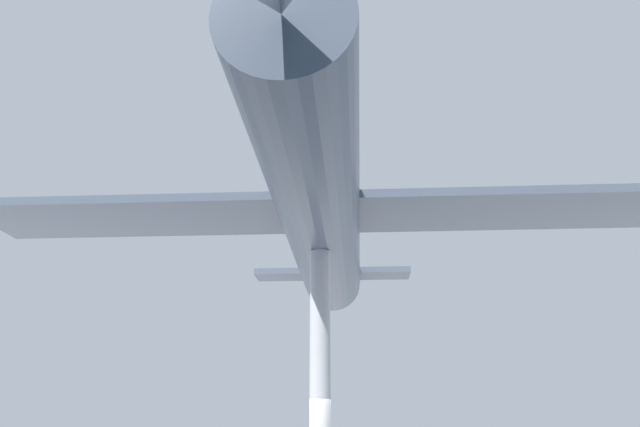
# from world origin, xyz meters

# --- Properties ---
(support_pylon_central) EXTENTS (0.43, 0.43, 5.56)m
(support_pylon_central) POSITION_xyz_m (0.00, 0.00, 2.78)
(support_pylon_central) COLOR #B7B7BC
(support_pylon_central) RESTS_ON ground_plane
(suspended_airplane) EXTENTS (15.06, 15.71, 2.97)m
(suspended_airplane) POSITION_xyz_m (0.00, 0.31, 6.44)
(suspended_airplane) COLOR #4C5666
(suspended_airplane) RESTS_ON support_pylon_central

